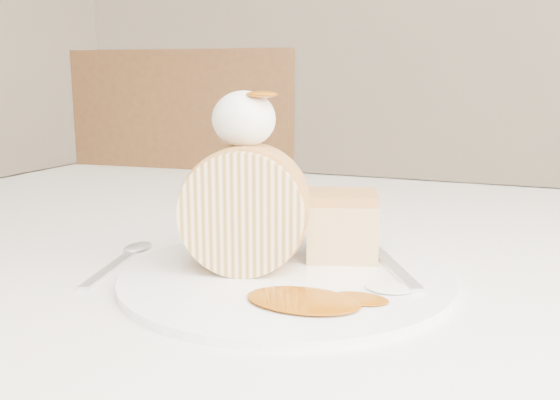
% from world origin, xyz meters
% --- Properties ---
extents(table, '(1.40, 0.90, 0.75)m').
position_xyz_m(table, '(0.00, 0.20, 0.66)').
color(table, silver).
rests_on(table, ground).
extents(chair_far, '(0.50, 0.50, 0.98)m').
position_xyz_m(chair_far, '(-0.47, 0.74, 0.56)').
color(chair_far, brown).
rests_on(chair_far, ground).
extents(plate, '(0.38, 0.38, 0.01)m').
position_xyz_m(plate, '(-0.00, 0.04, 0.75)').
color(plate, white).
rests_on(plate, table).
extents(roulade_slice, '(0.12, 0.09, 0.11)m').
position_xyz_m(roulade_slice, '(-0.04, 0.04, 0.81)').
color(roulade_slice, beige).
rests_on(roulade_slice, plate).
extents(cake_chunk, '(0.08, 0.08, 0.06)m').
position_xyz_m(cake_chunk, '(0.03, 0.11, 0.79)').
color(cake_chunk, tan).
rests_on(cake_chunk, plate).
extents(whipped_cream, '(0.06, 0.06, 0.05)m').
position_xyz_m(whipped_cream, '(-0.04, 0.05, 0.90)').
color(whipped_cream, white).
rests_on(whipped_cream, roulade_slice).
extents(caramel_drizzle, '(0.03, 0.02, 0.01)m').
position_xyz_m(caramel_drizzle, '(-0.02, 0.04, 0.92)').
color(caramel_drizzle, '#8B4305').
rests_on(caramel_drizzle, whipped_cream).
extents(caramel_pool, '(0.11, 0.09, 0.00)m').
position_xyz_m(caramel_pool, '(0.04, -0.03, 0.76)').
color(caramel_pool, '#8B4305').
rests_on(caramel_pool, plate).
extents(fork, '(0.11, 0.17, 0.00)m').
position_xyz_m(fork, '(0.09, 0.08, 0.76)').
color(fork, silver).
rests_on(fork, plate).
extents(spoon, '(0.05, 0.14, 0.00)m').
position_xyz_m(spoon, '(-0.17, 0.00, 0.75)').
color(spoon, silver).
rests_on(spoon, table).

